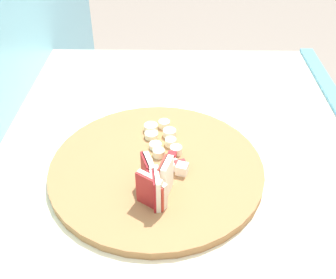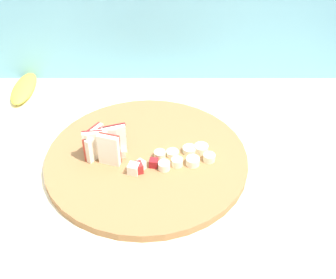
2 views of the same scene
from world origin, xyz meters
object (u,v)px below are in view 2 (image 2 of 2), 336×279
(apple_wedge_fan, at_px, (102,144))
(cutting_board, at_px, (146,159))
(banana_slice_rows, at_px, (185,156))
(banana_peel, at_px, (23,88))
(apple_dice_pile, at_px, (136,165))

(apple_wedge_fan, bearing_deg, cutting_board, -0.07)
(apple_wedge_fan, distance_m, banana_slice_rows, 0.17)
(banana_slice_rows, relative_size, banana_peel, 0.83)
(apple_dice_pile, xyz_separation_m, banana_peel, (-0.30, 0.30, -0.01))
(apple_dice_pile, relative_size, banana_slice_rows, 0.69)
(banana_slice_rows, distance_m, banana_peel, 0.48)
(apple_wedge_fan, distance_m, banana_peel, 0.35)
(apple_wedge_fan, height_order, apple_dice_pile, apple_wedge_fan)
(cutting_board, distance_m, banana_peel, 0.41)
(apple_wedge_fan, xyz_separation_m, banana_slice_rows, (0.16, -0.01, -0.02))
(cutting_board, relative_size, apple_dice_pile, 4.83)
(apple_wedge_fan, distance_m, apple_dice_pile, 0.08)
(apple_wedge_fan, bearing_deg, banana_slice_rows, -2.96)
(banana_slice_rows, bearing_deg, apple_dice_pile, -163.91)
(apple_dice_pile, height_order, banana_peel, apple_dice_pile)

